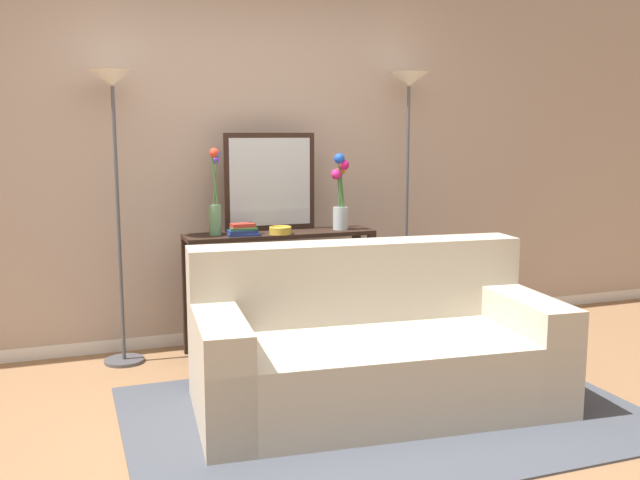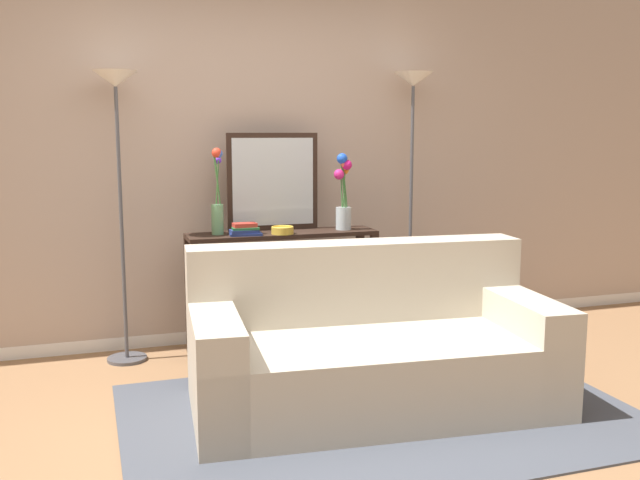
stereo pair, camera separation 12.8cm
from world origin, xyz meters
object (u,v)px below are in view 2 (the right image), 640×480
fruit_bowl (282,230)px  book_stack (245,230)px  floor_lamp_right (412,130)px  vase_short_flowers (343,196)px  vase_tall_flowers (217,199)px  wall_mirror (273,182)px  console_table (283,270)px  couch (370,351)px  book_row_under_console (235,346)px  floor_lamp_left (118,136)px

fruit_bowl → book_stack: bearing=175.3°
floor_lamp_right → vase_short_flowers: (-0.58, -0.11, -0.45)m
vase_tall_flowers → wall_mirror: bearing=15.2°
console_table → floor_lamp_right: size_ratio=0.67×
floor_lamp_right → vase_short_flowers: floor_lamp_right is taller
floor_lamp_right → wall_mirror: (-1.04, 0.04, -0.35)m
vase_tall_flowers → book_stack: bearing=-27.7°
fruit_bowl → book_stack: size_ratio=0.67×
couch → console_table: couch is taller
console_table → wall_mirror: bearing=102.7°
floor_lamp_right → book_stack: size_ratio=8.62×
book_row_under_console → floor_lamp_right: bearing=3.8°
floor_lamp_right → wall_mirror: floor_lamp_right is taller
book_stack → fruit_bowl: bearing=-4.7°
floor_lamp_left → book_stack: 1.01m
fruit_bowl → book_row_under_console: bearing=164.2°
floor_lamp_left → floor_lamp_right: (2.07, 0.00, 0.03)m
console_table → floor_lamp_left: (-1.06, 0.09, 0.92)m
vase_short_flowers → book_stack: bearing=-176.4°
couch → fruit_bowl: 1.20m
vase_short_flowers → book_row_under_console: size_ratio=1.35×
couch → floor_lamp_left: floor_lamp_left is taller
vase_tall_flowers → fruit_bowl: size_ratio=3.83×
floor_lamp_right → book_stack: floor_lamp_right is taller
couch → book_row_under_console: bearing=115.1°
console_table → wall_mirror: 0.62m
book_row_under_console → vase_short_flowers: bearing=-1.8°
console_table → fruit_bowl: size_ratio=8.67×
vase_tall_flowers → book_stack: (0.16, -0.09, -0.20)m
wall_mirror → vase_tall_flowers: 0.44m
console_table → wall_mirror: size_ratio=1.94×
couch → book_row_under_console: couch is taller
fruit_bowl → wall_mirror: bearing=91.6°
wall_mirror → couch: bearing=-80.1°
vase_short_flowers → couch: bearing=-102.4°
console_table → vase_short_flowers: size_ratio=2.44×
floor_lamp_left → floor_lamp_right: size_ratio=0.98×
console_table → book_stack: bearing=-165.9°
console_table → floor_lamp_left: size_ratio=0.69×
vase_short_flowers → floor_lamp_right: bearing=11.2°
wall_mirror → vase_short_flowers: wall_mirror is taller
wall_mirror → vase_tall_flowers: wall_mirror is taller
wall_mirror → floor_lamp_left: bearing=-177.8°
floor_lamp_left → vase_short_flowers: (1.49, -0.11, -0.42)m
wall_mirror → book_stack: 0.44m
fruit_bowl → vase_short_flowers: bearing=8.1°
vase_short_flowers → book_stack: (-0.71, -0.04, -0.21)m
vase_short_flowers → book_stack: size_ratio=2.38×
couch → floor_lamp_right: 1.91m
floor_lamp_right → book_stack: bearing=-173.0°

